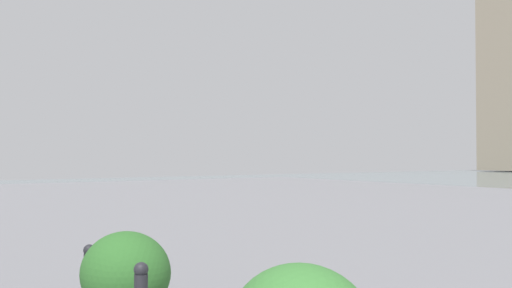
# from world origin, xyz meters

# --- Properties ---
(bollard_mid) EXTENTS (0.13, 0.13, 0.67)m
(bollard_mid) POSITION_xyz_m (6.02, -0.90, 0.35)
(bollard_mid) COLOR #232328
(bollard_mid) RESTS_ON ground
(shrub_round) EXTENTS (1.02, 0.92, 0.87)m
(shrub_round) POSITION_xyz_m (5.37, -1.09, 0.44)
(shrub_round) COLOR #2D6628
(shrub_round) RESTS_ON ground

